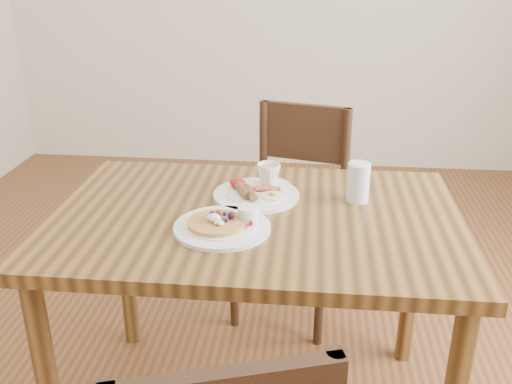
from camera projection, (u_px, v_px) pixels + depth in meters
dining_table at (256, 244)px, 1.71m from camera, size 1.20×0.80×0.75m
chair_far at (294, 203)px, 2.38m from camera, size 0.51×0.51×0.88m
pancake_plate at (224, 225)px, 1.58m from camera, size 0.27×0.27×0.06m
breakfast_plate at (255, 194)px, 1.79m from camera, size 0.27×0.27×0.04m
teacup_saucer at (269, 177)px, 1.85m from camera, size 0.14×0.14×0.08m
water_glass at (358, 182)px, 1.74m from camera, size 0.07×0.07×0.12m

